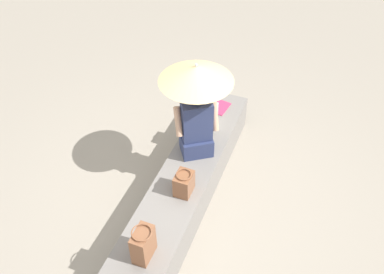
% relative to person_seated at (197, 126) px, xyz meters
% --- Properties ---
extents(ground_plane, '(14.00, 14.00, 0.00)m').
position_rel_person_seated_xyz_m(ground_plane, '(-0.30, -0.01, -0.85)').
color(ground_plane, '#9E9384').
extents(stone_bench, '(2.91, 0.55, 0.46)m').
position_rel_person_seated_xyz_m(stone_bench, '(-0.30, -0.01, -0.62)').
color(stone_bench, gray).
rests_on(stone_bench, ground).
extents(person_seated, '(0.43, 0.50, 0.90)m').
position_rel_person_seated_xyz_m(person_seated, '(0.00, 0.00, 0.00)').
color(person_seated, navy).
rests_on(person_seated, stone_bench).
extents(parasol, '(0.78, 0.78, 1.11)m').
position_rel_person_seated_xyz_m(parasol, '(0.09, 0.04, 0.60)').
color(parasol, '#B7B7BC').
rests_on(parasol, stone_bench).
extents(handbag_black, '(0.24, 0.18, 0.36)m').
position_rel_person_seated_xyz_m(handbag_black, '(-1.41, -0.04, -0.21)').
color(handbag_black, brown).
rests_on(handbag_black, stone_bench).
extents(tote_bag_canvas, '(0.23, 0.18, 0.26)m').
position_rel_person_seated_xyz_m(tote_bag_canvas, '(0.53, 0.05, -0.26)').
color(tote_bag_canvas, silver).
rests_on(tote_bag_canvas, stone_bench).
extents(shoulder_bag_spare, '(0.21, 0.17, 0.27)m').
position_rel_person_seated_xyz_m(shoulder_bag_spare, '(-0.60, -0.09, -0.26)').
color(shoulder_bag_spare, brown).
rests_on(shoulder_bag_spare, stone_bench).
extents(magazine, '(0.31, 0.24, 0.01)m').
position_rel_person_seated_xyz_m(magazine, '(0.84, 0.00, -0.38)').
color(magazine, '#D83866').
rests_on(magazine, stone_bench).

